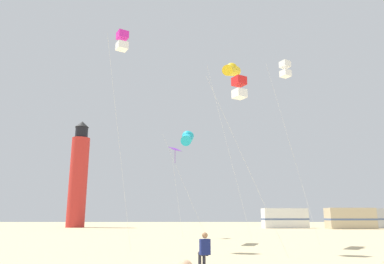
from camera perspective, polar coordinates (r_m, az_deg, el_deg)
kite_flyer_standing at (r=12.96m, az=1.95°, el=-18.01°), size 0.43×0.56×1.16m
kite_box_magenta at (r=22.22m, az=-11.01°, el=13.94°), size 1.73×1.47×12.35m
kite_tube_gold at (r=24.41m, az=6.31°, el=9.72°), size 2.48×2.98×11.87m
kite_box_white at (r=26.48m, az=14.57°, el=9.58°), size 2.52×1.97×12.36m
kite_tube_cyan at (r=24.68m, az=-0.71°, el=-0.92°), size 3.01×2.93×7.65m
kite_diamond_violet at (r=30.54m, az=-2.68°, el=-3.20°), size 1.33×1.33×7.45m
kite_box_scarlet at (r=19.08m, az=7.51°, el=6.96°), size 3.41×2.24×8.83m
lighthouse_distant at (r=59.96m, az=-17.56°, el=-6.70°), size 2.80×2.80×16.80m
rv_van_white at (r=55.40m, az=14.49°, el=-13.10°), size 6.55×2.67×2.80m
rv_van_tan at (r=55.09m, az=23.81°, el=-12.43°), size 6.51×2.55×2.80m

